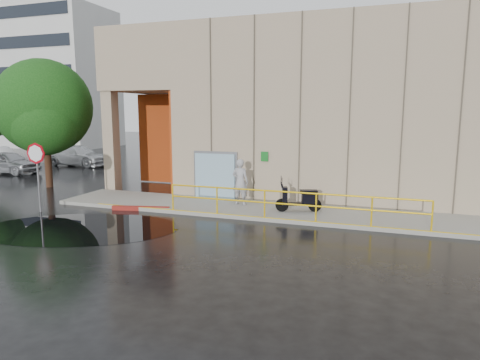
# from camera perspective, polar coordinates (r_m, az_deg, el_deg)

# --- Properties ---
(ground) EXTENTS (120.00, 120.00, 0.00)m
(ground) POSITION_cam_1_polar(r_m,az_deg,el_deg) (14.52, -12.97, -7.24)
(ground) COLOR black
(ground) RESTS_ON ground
(sidewalk) EXTENTS (20.00, 3.00, 0.15)m
(sidewalk) POSITION_cam_1_polar(r_m,az_deg,el_deg) (17.11, 6.77, -4.29)
(sidewalk) COLOR gray
(sidewalk) RESTS_ON ground
(building) EXTENTS (20.00, 10.17, 8.00)m
(building) POSITION_cam_1_polar(r_m,az_deg,el_deg) (22.88, 13.21, 9.37)
(building) COLOR gray
(building) RESTS_ON ground
(guardrail) EXTENTS (9.56, 0.06, 1.03)m
(guardrail) POSITION_cam_1_polar(r_m,az_deg,el_deg) (15.64, 6.66, -3.31)
(guardrail) COLOR #E1B10B
(guardrail) RESTS_ON sidewalk
(distant_building) EXTENTS (12.00, 8.08, 15.00)m
(distant_building) POSITION_cam_1_polar(r_m,az_deg,el_deg) (53.38, -23.29, 12.21)
(distant_building) COLOR beige
(distant_building) RESTS_ON ground
(person) EXTENTS (0.74, 0.51, 1.94)m
(person) POSITION_cam_1_polar(r_m,az_deg,el_deg) (17.85, 0.04, -0.24)
(person) COLOR #99989D
(person) RESTS_ON sidewalk
(scooter) EXTENTS (1.83, 1.09, 1.38)m
(scooter) POSITION_cam_1_polar(r_m,az_deg,el_deg) (16.78, 7.91, -1.55)
(scooter) COLOR black
(scooter) RESTS_ON sidewalk
(stop_sign) EXTENTS (0.84, 0.12, 2.81)m
(stop_sign) POSITION_cam_1_polar(r_m,az_deg,el_deg) (18.84, -25.49, 2.14)
(stop_sign) COLOR #5E5E62
(stop_sign) RESTS_ON ground
(red_curb) EXTENTS (2.38, 0.71, 0.18)m
(red_curb) POSITION_cam_1_polar(r_m,az_deg,el_deg) (18.05, -13.10, -3.71)
(red_curb) COLOR maroon
(red_curb) RESTS_ON ground
(puddle) EXTENTS (7.92, 6.21, 0.01)m
(puddle) POSITION_cam_1_polar(r_m,az_deg,el_deg) (16.02, -20.57, -6.03)
(puddle) COLOR black
(puddle) RESTS_ON ground
(car_a) EXTENTS (4.32, 1.79, 1.47)m
(car_a) POSITION_cam_1_polar(r_m,az_deg,el_deg) (31.62, -28.50, 2.08)
(car_a) COLOR #AAACB1
(car_a) RESTS_ON ground
(car_c) EXTENTS (5.24, 2.33, 1.50)m
(car_c) POSITION_cam_1_polar(r_m,az_deg,el_deg) (34.07, -20.79, 3.06)
(car_c) COLOR #B2B5B9
(car_c) RESTS_ON ground
(tree_near) EXTENTS (4.93, 4.93, 6.72)m
(tree_near) POSITION_cam_1_polar(r_m,az_deg,el_deg) (24.66, -24.66, 8.41)
(tree_near) COLOR #311C10
(tree_near) RESTS_ON ground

